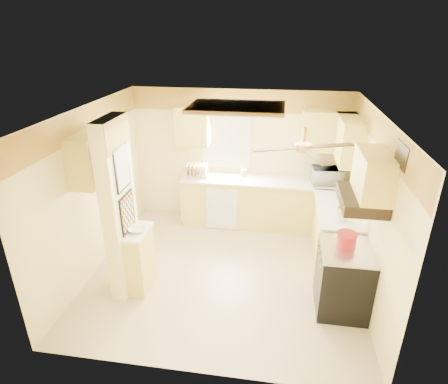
% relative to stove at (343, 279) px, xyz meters
% --- Properties ---
extents(floor, '(4.00, 4.00, 0.00)m').
position_rel_stove_xyz_m(floor, '(-1.67, 0.55, -0.46)').
color(floor, '#C6AF89').
rests_on(floor, ground).
extents(ceiling, '(4.00, 4.00, 0.00)m').
position_rel_stove_xyz_m(ceiling, '(-1.67, 0.55, 2.04)').
color(ceiling, white).
rests_on(ceiling, wall_back).
extents(wall_back, '(4.00, 0.00, 4.00)m').
position_rel_stove_xyz_m(wall_back, '(-1.67, 2.45, 0.79)').
color(wall_back, '#FFE99B').
rests_on(wall_back, floor).
extents(wall_front, '(4.00, 0.00, 4.00)m').
position_rel_stove_xyz_m(wall_front, '(-1.67, -1.35, 0.79)').
color(wall_front, '#FFE99B').
rests_on(wall_front, floor).
extents(wall_left, '(0.00, 3.80, 3.80)m').
position_rel_stove_xyz_m(wall_left, '(-3.67, 0.55, 0.79)').
color(wall_left, '#FFE99B').
rests_on(wall_left, floor).
extents(wall_right, '(0.00, 3.80, 3.80)m').
position_rel_stove_xyz_m(wall_right, '(0.33, 0.55, 0.79)').
color(wall_right, '#FFE99B').
rests_on(wall_right, floor).
extents(wallpaper_border, '(4.00, 0.02, 0.40)m').
position_rel_stove_xyz_m(wallpaper_border, '(-1.67, 2.43, 1.84)').
color(wallpaper_border, '#FFC94B').
rests_on(wallpaper_border, wall_back).
extents(partition_column, '(0.20, 0.70, 2.50)m').
position_rel_stove_xyz_m(partition_column, '(-3.02, 0.00, 0.79)').
color(partition_column, '#FFE99B').
rests_on(partition_column, floor).
extents(partition_ledge, '(0.25, 0.55, 0.90)m').
position_rel_stove_xyz_m(partition_ledge, '(-2.80, 0.00, -0.01)').
color(partition_ledge, '#F9DD6A').
rests_on(partition_ledge, floor).
extents(ledge_top, '(0.28, 0.58, 0.04)m').
position_rel_stove_xyz_m(ledge_top, '(-2.80, 0.00, 0.46)').
color(ledge_top, white).
rests_on(ledge_top, partition_ledge).
extents(lower_cabinets_back, '(3.00, 0.60, 0.90)m').
position_rel_stove_xyz_m(lower_cabinets_back, '(-1.17, 2.15, -0.01)').
color(lower_cabinets_back, '#F9DD6A').
rests_on(lower_cabinets_back, floor).
extents(lower_cabinets_right, '(0.60, 1.40, 0.90)m').
position_rel_stove_xyz_m(lower_cabinets_right, '(0.03, 1.15, -0.01)').
color(lower_cabinets_right, '#F9DD6A').
rests_on(lower_cabinets_right, floor).
extents(countertop_back, '(3.04, 0.64, 0.04)m').
position_rel_stove_xyz_m(countertop_back, '(-1.17, 2.14, 0.46)').
color(countertop_back, white).
rests_on(countertop_back, lower_cabinets_back).
extents(countertop_right, '(0.64, 1.44, 0.04)m').
position_rel_stove_xyz_m(countertop_right, '(0.02, 1.15, 0.46)').
color(countertop_right, white).
rests_on(countertop_right, lower_cabinets_right).
extents(dishwasher_panel, '(0.58, 0.02, 0.80)m').
position_rel_stove_xyz_m(dishwasher_panel, '(-1.92, 1.84, -0.03)').
color(dishwasher_panel, white).
rests_on(dishwasher_panel, lower_cabinets_back).
extents(window, '(0.92, 0.02, 1.02)m').
position_rel_stove_xyz_m(window, '(-1.92, 2.44, 1.09)').
color(window, white).
rests_on(window, wall_back).
extents(upper_cab_back_left, '(0.60, 0.35, 0.70)m').
position_rel_stove_xyz_m(upper_cab_back_left, '(-2.52, 2.27, 1.39)').
color(upper_cab_back_left, '#F9DD6A').
rests_on(upper_cab_back_left, wall_back).
extents(upper_cab_back_right, '(0.90, 0.35, 0.70)m').
position_rel_stove_xyz_m(upper_cab_back_right, '(-0.12, 2.27, 1.39)').
color(upper_cab_back_right, '#F9DD6A').
rests_on(upper_cab_back_right, wall_back).
extents(upper_cab_right, '(0.35, 1.00, 0.70)m').
position_rel_stove_xyz_m(upper_cab_right, '(0.16, 1.80, 1.39)').
color(upper_cab_right, '#F9DD6A').
rests_on(upper_cab_right, wall_right).
extents(upper_cab_left_wall, '(0.35, 0.75, 0.70)m').
position_rel_stove_xyz_m(upper_cab_left_wall, '(-3.49, 0.30, 1.39)').
color(upper_cab_left_wall, '#F9DD6A').
rests_on(upper_cab_left_wall, wall_left).
extents(upper_cab_over_stove, '(0.35, 0.76, 0.52)m').
position_rel_stove_xyz_m(upper_cab_over_stove, '(0.16, 0.00, 1.49)').
color(upper_cab_over_stove, '#F9DD6A').
rests_on(upper_cab_over_stove, wall_right).
extents(stove, '(0.68, 0.77, 0.92)m').
position_rel_stove_xyz_m(stove, '(0.00, 0.00, 0.00)').
color(stove, black).
rests_on(stove, floor).
extents(range_hood, '(0.50, 0.76, 0.14)m').
position_rel_stove_xyz_m(range_hood, '(0.07, 0.00, 1.16)').
color(range_hood, black).
rests_on(range_hood, upper_cab_over_stove).
extents(poster_menu, '(0.02, 0.42, 0.57)m').
position_rel_stove_xyz_m(poster_menu, '(-2.91, 0.00, 1.39)').
color(poster_menu, black).
rests_on(poster_menu, partition_column).
extents(poster_nashville, '(0.02, 0.42, 0.57)m').
position_rel_stove_xyz_m(poster_nashville, '(-2.91, 0.00, 0.74)').
color(poster_nashville, black).
rests_on(poster_nashville, partition_column).
extents(ceiling_light_panel, '(1.35, 0.95, 0.06)m').
position_rel_stove_xyz_m(ceiling_light_panel, '(-1.57, 1.05, 2.00)').
color(ceiling_light_panel, brown).
rests_on(ceiling_light_panel, ceiling).
extents(ceiling_fan, '(1.15, 1.15, 0.26)m').
position_rel_stove_xyz_m(ceiling_fan, '(-0.67, -0.15, 1.83)').
color(ceiling_fan, gold).
rests_on(ceiling_fan, ceiling).
extents(vent_grate, '(0.02, 0.40, 0.25)m').
position_rel_stove_xyz_m(vent_grate, '(0.31, -0.35, 1.84)').
color(vent_grate, black).
rests_on(vent_grate, wall_right).
extents(microwave, '(0.55, 0.40, 0.29)m').
position_rel_stove_xyz_m(microwave, '(-0.07, 2.14, 0.62)').
color(microwave, white).
rests_on(microwave, countertop_back).
extents(bowl, '(0.28, 0.28, 0.06)m').
position_rel_stove_xyz_m(bowl, '(-2.79, -0.01, 0.51)').
color(bowl, white).
rests_on(bowl, ledge_top).
extents(dutch_oven, '(0.26, 0.26, 0.18)m').
position_rel_stove_xyz_m(dutch_oven, '(-0.01, 0.10, 0.54)').
color(dutch_oven, '#A51B22').
rests_on(dutch_oven, stove).
extents(kettle, '(0.16, 0.16, 0.24)m').
position_rel_stove_xyz_m(kettle, '(0.02, 0.74, 0.59)').
color(kettle, silver).
rests_on(kettle, countertop_right).
extents(dish_rack, '(0.42, 0.33, 0.23)m').
position_rel_stove_xyz_m(dish_rack, '(-2.43, 2.13, 0.56)').
color(dish_rack, '#D6B67B').
rests_on(dish_rack, countertop_back).
extents(utensil_crock, '(0.10, 0.10, 0.20)m').
position_rel_stove_xyz_m(utensil_crock, '(-1.57, 2.27, 0.55)').
color(utensil_crock, white).
rests_on(utensil_crock, countertop_back).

